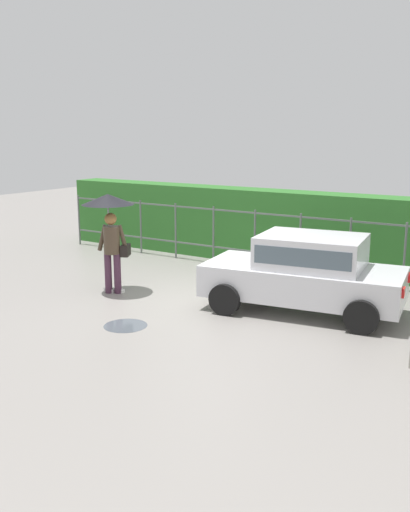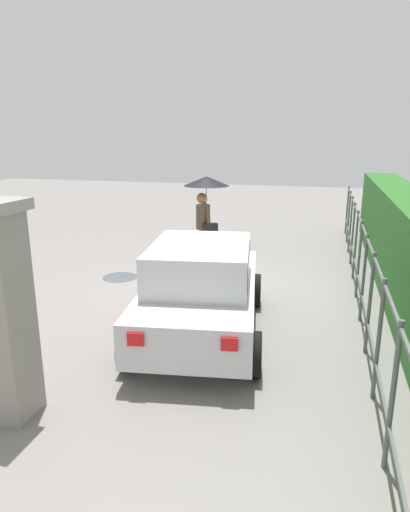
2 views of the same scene
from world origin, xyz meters
name	(u,v)px [view 2 (image 2 of 2)]	position (x,y,z in m)	size (l,w,h in m)	color
ground_plane	(205,289)	(0.00, 0.00, 0.00)	(40.00, 40.00, 0.00)	gray
car	(201,285)	(2.06, 0.50, 0.80)	(3.91, 2.29, 1.48)	silver
pedestrian	(205,197)	(-1.93, -0.50, 1.62)	(1.09, 1.09, 2.10)	#47283D
gate_pillar	(3,311)	(4.65, -0.96, 1.24)	(0.60, 0.60, 2.42)	gray
fence_section	(359,256)	(-0.34, 2.96, 0.83)	(12.08, 0.05, 1.50)	#59605B
puddle_near	(120,277)	(-0.27, -2.01, 0.00)	(0.78, 0.78, 0.00)	#4C545B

